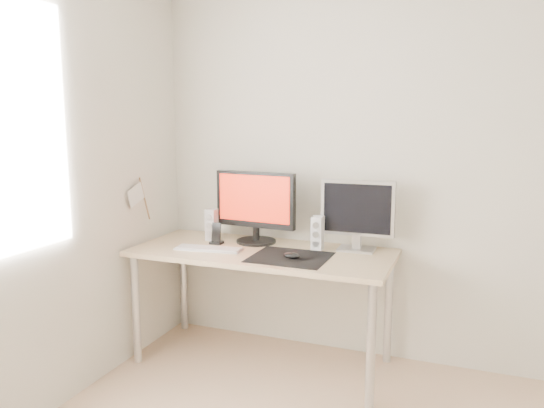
% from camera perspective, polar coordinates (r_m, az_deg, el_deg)
% --- Properties ---
extents(wall_back, '(3.50, 0.00, 3.50)m').
position_cam_1_polar(wall_back, '(3.33, 16.41, 3.92)').
color(wall_back, white).
rests_on(wall_back, ground).
extents(mousepad, '(0.45, 0.40, 0.00)m').
position_cam_1_polar(mousepad, '(3.12, 1.95, -5.74)').
color(mousepad, black).
rests_on(mousepad, desk).
extents(mouse, '(0.10, 0.06, 0.04)m').
position_cam_1_polar(mouse, '(3.08, 2.11, -5.56)').
color(mouse, black).
rests_on(mouse, mousepad).
extents(desk, '(1.60, 0.70, 0.73)m').
position_cam_1_polar(desk, '(3.30, -1.06, -6.31)').
color(desk, '#D1B587').
rests_on(desk, ground).
extents(main_monitor, '(0.55, 0.28, 0.47)m').
position_cam_1_polar(main_monitor, '(3.42, -1.80, -0.05)').
color(main_monitor, black).
rests_on(main_monitor, desk).
extents(second_monitor, '(0.45, 0.16, 0.43)m').
position_cam_1_polar(second_monitor, '(3.27, 9.18, -0.86)').
color(second_monitor, silver).
rests_on(second_monitor, desk).
extents(speaker_left, '(0.07, 0.08, 0.21)m').
position_cam_1_polar(speaker_left, '(3.55, -6.48, -2.22)').
color(speaker_left, silver).
rests_on(speaker_left, desk).
extents(speaker_right, '(0.07, 0.08, 0.21)m').
position_cam_1_polar(speaker_right, '(3.28, 4.91, -3.15)').
color(speaker_right, white).
rests_on(speaker_right, desk).
extents(keyboard, '(0.43, 0.16, 0.02)m').
position_cam_1_polar(keyboard, '(3.31, -6.84, -4.79)').
color(keyboard, silver).
rests_on(keyboard, desk).
extents(phone_dock, '(0.08, 0.07, 0.14)m').
position_cam_1_polar(phone_dock, '(3.45, -5.99, -3.60)').
color(phone_dock, black).
rests_on(phone_dock, desk).
extents(pennant, '(0.01, 0.23, 0.29)m').
position_cam_1_polar(pennant, '(3.47, -14.13, 0.87)').
color(pennant, '#A57F54').
rests_on(pennant, wall_left).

